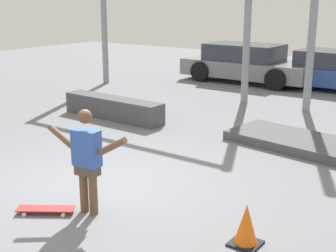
{
  "coord_description": "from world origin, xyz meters",
  "views": [
    {
      "loc": [
        4.96,
        -4.92,
        2.88
      ],
      "look_at": [
        0.24,
        1.6,
        0.66
      ],
      "focal_mm": 50.0,
      "sensor_mm": 36.0,
      "label": 1
    }
  ],
  "objects_px": {
    "parked_car_grey": "(247,64)",
    "skateboard": "(46,209)",
    "skateboarder": "(87,157)",
    "traffic_cone": "(246,225)",
    "grind_box": "(113,108)",
    "manual_pad": "(300,142)"
  },
  "relations": [
    {
      "from": "parked_car_grey",
      "to": "skateboarder",
      "type": "bearing_deg",
      "value": -74.16
    },
    {
      "from": "manual_pad",
      "to": "skateboard",
      "type": "bearing_deg",
      "value": -109.62
    },
    {
      "from": "grind_box",
      "to": "skateboard",
      "type": "bearing_deg",
      "value": -57.81
    },
    {
      "from": "parked_car_grey",
      "to": "skateboard",
      "type": "bearing_deg",
      "value": -76.97
    },
    {
      "from": "skateboard",
      "to": "parked_car_grey",
      "type": "bearing_deg",
      "value": 68.41
    },
    {
      "from": "grind_box",
      "to": "parked_car_grey",
      "type": "height_order",
      "value": "parked_car_grey"
    },
    {
      "from": "skateboard",
      "to": "traffic_cone",
      "type": "relative_size",
      "value": 1.46
    },
    {
      "from": "skateboard",
      "to": "parked_car_grey",
      "type": "xyz_separation_m",
      "value": [
        -2.5,
        11.04,
        0.58
      ]
    },
    {
      "from": "manual_pad",
      "to": "parked_car_grey",
      "type": "height_order",
      "value": "parked_car_grey"
    },
    {
      "from": "skateboard",
      "to": "grind_box",
      "type": "height_order",
      "value": "grind_box"
    },
    {
      "from": "grind_box",
      "to": "manual_pad",
      "type": "height_order",
      "value": "grind_box"
    },
    {
      "from": "grind_box",
      "to": "manual_pad",
      "type": "distance_m",
      "value": 4.6
    },
    {
      "from": "skateboard",
      "to": "traffic_cone",
      "type": "bearing_deg",
      "value": -16.38
    },
    {
      "from": "parked_car_grey",
      "to": "traffic_cone",
      "type": "distance_m",
      "value": 11.41
    },
    {
      "from": "skateboard",
      "to": "traffic_cone",
      "type": "distance_m",
      "value": 2.77
    },
    {
      "from": "skateboarder",
      "to": "traffic_cone",
      "type": "height_order",
      "value": "skateboarder"
    },
    {
      "from": "skateboarder",
      "to": "skateboard",
      "type": "height_order",
      "value": "skateboarder"
    },
    {
      "from": "grind_box",
      "to": "skateboarder",
      "type": "bearing_deg",
      "value": -51.27
    },
    {
      "from": "skateboarder",
      "to": "manual_pad",
      "type": "distance_m",
      "value": 4.81
    },
    {
      "from": "skateboarder",
      "to": "traffic_cone",
      "type": "bearing_deg",
      "value": 6.46
    },
    {
      "from": "manual_pad",
      "to": "traffic_cone",
      "type": "height_order",
      "value": "traffic_cone"
    },
    {
      "from": "manual_pad",
      "to": "traffic_cone",
      "type": "xyz_separation_m",
      "value": [
        0.86,
        -4.1,
        0.16
      ]
    }
  ]
}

